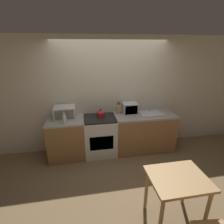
{
  "coord_description": "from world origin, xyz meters",
  "views": [
    {
      "loc": [
        -0.66,
        -2.8,
        2.38
      ],
      "look_at": [
        -0.05,
        0.63,
        1.05
      ],
      "focal_mm": 28.0,
      "sensor_mm": 36.0,
      "label": 1
    }
  ],
  "objects_px": {
    "microwave": "(65,112)",
    "toaster_oven": "(130,108)",
    "stove_range": "(100,136)",
    "kettle": "(101,113)",
    "dining_table": "(177,185)",
    "bottle": "(64,119)"
  },
  "relations": [
    {
      "from": "stove_range",
      "to": "dining_table",
      "type": "bearing_deg",
      "value": -66.3
    },
    {
      "from": "microwave",
      "to": "toaster_oven",
      "type": "xyz_separation_m",
      "value": [
        1.46,
        0.02,
        -0.0
      ]
    },
    {
      "from": "dining_table",
      "to": "microwave",
      "type": "bearing_deg",
      "value": 128.07
    },
    {
      "from": "microwave",
      "to": "bottle",
      "type": "xyz_separation_m",
      "value": [
        0.01,
        -0.31,
        -0.03
      ]
    },
    {
      "from": "toaster_oven",
      "to": "dining_table",
      "type": "relative_size",
      "value": 0.42
    },
    {
      "from": "stove_range",
      "to": "toaster_oven",
      "type": "height_order",
      "value": "toaster_oven"
    },
    {
      "from": "stove_range",
      "to": "kettle",
      "type": "xyz_separation_m",
      "value": [
        0.03,
        0.05,
        0.53
      ]
    },
    {
      "from": "microwave",
      "to": "dining_table",
      "type": "relative_size",
      "value": 0.58
    },
    {
      "from": "stove_range",
      "to": "dining_table",
      "type": "height_order",
      "value": "stove_range"
    },
    {
      "from": "kettle",
      "to": "stove_range",
      "type": "bearing_deg",
      "value": -123.85
    },
    {
      "from": "stove_range",
      "to": "kettle",
      "type": "relative_size",
      "value": 4.87
    },
    {
      "from": "bottle",
      "to": "dining_table",
      "type": "distance_m",
      "value": 2.32
    },
    {
      "from": "stove_range",
      "to": "microwave",
      "type": "height_order",
      "value": "microwave"
    },
    {
      "from": "stove_range",
      "to": "kettle",
      "type": "distance_m",
      "value": 0.53
    },
    {
      "from": "microwave",
      "to": "dining_table",
      "type": "xyz_separation_m",
      "value": [
        1.57,
        -2.0,
        -0.39
      ]
    },
    {
      "from": "kettle",
      "to": "bottle",
      "type": "relative_size",
      "value": 0.73
    },
    {
      "from": "bottle",
      "to": "dining_table",
      "type": "relative_size",
      "value": 0.33
    },
    {
      "from": "kettle",
      "to": "dining_table",
      "type": "relative_size",
      "value": 0.24
    },
    {
      "from": "stove_range",
      "to": "dining_table",
      "type": "xyz_separation_m",
      "value": [
        0.83,
        -1.88,
        0.19
      ]
    },
    {
      "from": "kettle",
      "to": "toaster_oven",
      "type": "xyz_separation_m",
      "value": [
        0.69,
        0.09,
        0.05
      ]
    },
    {
      "from": "bottle",
      "to": "toaster_oven",
      "type": "height_order",
      "value": "same"
    },
    {
      "from": "bottle",
      "to": "stove_range",
      "type": "bearing_deg",
      "value": 14.8
    }
  ]
}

